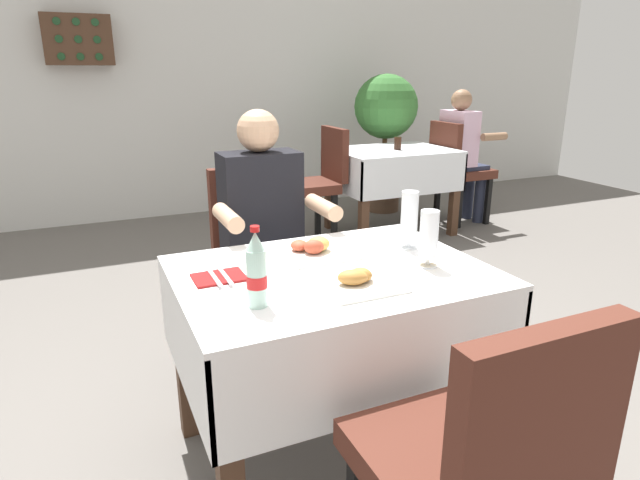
# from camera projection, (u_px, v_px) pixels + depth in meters

# --- Properties ---
(ground_plane) EXTENTS (11.00, 11.00, 0.00)m
(ground_plane) POSITION_uv_depth(u_px,v_px,m) (320.00, 467.00, 2.00)
(ground_plane) COLOR #66605B
(back_wall) EXTENTS (11.00, 0.12, 2.98)m
(back_wall) POSITION_uv_depth(u_px,v_px,m) (146.00, 63.00, 5.05)
(back_wall) COLOR silver
(back_wall) RESTS_ON ground
(main_dining_table) EXTENTS (1.07, 0.80, 0.76)m
(main_dining_table) POSITION_uv_depth(u_px,v_px,m) (331.00, 317.00, 1.92)
(main_dining_table) COLOR white
(main_dining_table) RESTS_ON ground
(chair_far_diner_seat) EXTENTS (0.44, 0.50, 0.97)m
(chair_far_diner_seat) POSITION_uv_depth(u_px,v_px,m) (262.00, 256.00, 2.61)
(chair_far_diner_seat) COLOR #4C2319
(chair_far_diner_seat) RESTS_ON ground
(chair_near_camera_side) EXTENTS (0.44, 0.50, 0.97)m
(chair_near_camera_side) POSITION_uv_depth(u_px,v_px,m) (477.00, 462.00, 1.24)
(chair_near_camera_side) COLOR #4C2319
(chair_near_camera_side) RESTS_ON ground
(seated_diner_far) EXTENTS (0.50, 0.46, 1.26)m
(seated_diner_far) POSITION_uv_depth(u_px,v_px,m) (265.00, 231.00, 2.46)
(seated_diner_far) COLOR #282D42
(seated_diner_far) RESTS_ON ground
(plate_near_camera) EXTENTS (0.25, 0.25, 0.06)m
(plate_near_camera) POSITION_uv_depth(u_px,v_px,m) (358.00, 280.00, 1.72)
(plate_near_camera) COLOR white
(plate_near_camera) RESTS_ON main_dining_table
(plate_far_diner) EXTENTS (0.26, 0.26, 0.07)m
(plate_far_diner) POSITION_uv_depth(u_px,v_px,m) (315.00, 249.00, 2.01)
(plate_far_diner) COLOR white
(plate_far_diner) RESTS_ON main_dining_table
(beer_glass_left) EXTENTS (0.07, 0.07, 0.20)m
(beer_glass_left) POSITION_uv_depth(u_px,v_px,m) (429.00, 238.00, 1.87)
(beer_glass_left) COLOR white
(beer_glass_left) RESTS_ON main_dining_table
(beer_glass_middle) EXTENTS (0.07, 0.07, 0.23)m
(beer_glass_middle) POSITION_uv_depth(u_px,v_px,m) (409.00, 220.00, 2.05)
(beer_glass_middle) COLOR white
(beer_glass_middle) RESTS_ON main_dining_table
(cola_bottle_primary) EXTENTS (0.06, 0.06, 0.25)m
(cola_bottle_primary) POSITION_uv_depth(u_px,v_px,m) (256.00, 272.00, 1.54)
(cola_bottle_primary) COLOR silver
(cola_bottle_primary) RESTS_ON main_dining_table
(napkin_cutlery_set) EXTENTS (0.17, 0.19, 0.01)m
(napkin_cutlery_set) POSITION_uv_depth(u_px,v_px,m) (219.00, 277.00, 1.78)
(napkin_cutlery_set) COLOR maroon
(napkin_cutlery_set) RESTS_ON main_dining_table
(background_dining_table) EXTENTS (1.03, 0.79, 0.76)m
(background_dining_table) POSITION_uv_depth(u_px,v_px,m) (391.00, 170.00, 4.76)
(background_dining_table) COLOR white
(background_dining_table) RESTS_ON ground
(background_chair_left) EXTENTS (0.50, 0.44, 0.97)m
(background_chair_left) POSITION_uv_depth(u_px,v_px,m) (317.00, 178.00, 4.49)
(background_chair_left) COLOR #4C2319
(background_chair_left) RESTS_ON ground
(background_chair_right) EXTENTS (0.50, 0.44, 0.97)m
(background_chair_right) POSITION_uv_depth(u_px,v_px,m) (457.00, 166.00, 5.05)
(background_chair_right) COLOR #4C2319
(background_chair_right) RESTS_ON ground
(background_patron) EXTENTS (0.46, 0.50, 1.26)m
(background_patron) POSITION_uv_depth(u_px,v_px,m) (463.00, 149.00, 5.02)
(background_patron) COLOR #282D42
(background_patron) RESTS_ON ground
(background_table_tumbler) EXTENTS (0.06, 0.06, 0.11)m
(background_table_tumbler) POSITION_uv_depth(u_px,v_px,m) (398.00, 143.00, 4.67)
(background_table_tumbler) COLOR black
(background_table_tumbler) RESTS_ON background_dining_table
(potted_plant_corner) EXTENTS (0.64, 0.64, 1.39)m
(potted_plant_corner) POSITION_uv_depth(u_px,v_px,m) (386.00, 118.00, 5.40)
(potted_plant_corner) COLOR brown
(potted_plant_corner) RESTS_ON ground
(wall_bottle_rack) EXTENTS (0.56, 0.21, 0.42)m
(wall_bottle_rack) POSITION_uv_depth(u_px,v_px,m) (78.00, 40.00, 4.63)
(wall_bottle_rack) COLOR #472D1E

